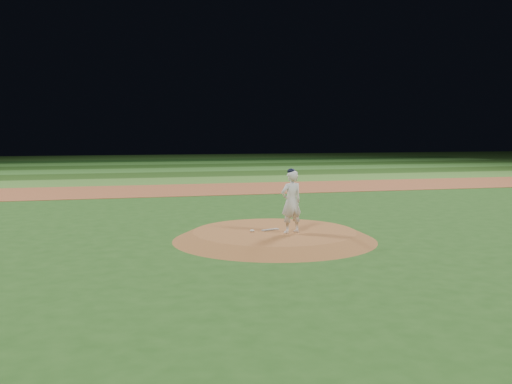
% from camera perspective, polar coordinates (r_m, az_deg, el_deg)
% --- Properties ---
extents(ground, '(120.00, 120.00, 0.00)m').
position_cam_1_polar(ground, '(15.49, 1.85, -4.80)').
color(ground, '#234F19').
rests_on(ground, ground).
extents(infield_dirt_band, '(70.00, 6.00, 0.02)m').
position_cam_1_polar(infield_dirt_band, '(29.07, -5.91, 0.26)').
color(infield_dirt_band, '#95502E').
rests_on(infield_dirt_band, ground).
extents(outfield_stripe_0, '(70.00, 5.00, 0.02)m').
position_cam_1_polar(outfield_stripe_0, '(34.49, -7.27, 1.14)').
color(outfield_stripe_0, '#42772B').
rests_on(outfield_stripe_0, ground).
extents(outfield_stripe_1, '(70.00, 5.00, 0.02)m').
position_cam_1_polar(outfield_stripe_1, '(39.45, -8.18, 1.73)').
color(outfield_stripe_1, '#224716').
rests_on(outfield_stripe_1, ground).
extents(outfield_stripe_2, '(70.00, 5.00, 0.02)m').
position_cam_1_polar(outfield_stripe_2, '(44.41, -8.89, 2.19)').
color(outfield_stripe_2, '#37752A').
rests_on(outfield_stripe_2, ground).
extents(outfield_stripe_3, '(70.00, 5.00, 0.02)m').
position_cam_1_polar(outfield_stripe_3, '(49.38, -9.46, 2.56)').
color(outfield_stripe_3, '#204817').
rests_on(outfield_stripe_3, ground).
extents(outfield_stripe_4, '(70.00, 5.00, 0.02)m').
position_cam_1_polar(outfield_stripe_4, '(54.35, -9.92, 2.86)').
color(outfield_stripe_4, '#377A2C').
rests_on(outfield_stripe_4, ground).
extents(outfield_stripe_5, '(70.00, 5.00, 0.02)m').
position_cam_1_polar(outfield_stripe_5, '(59.33, -10.31, 3.11)').
color(outfield_stripe_5, '#173F14').
rests_on(outfield_stripe_5, ground).
extents(pitchers_mound, '(5.50, 5.50, 0.25)m').
position_cam_1_polar(pitchers_mound, '(15.47, 1.85, -4.35)').
color(pitchers_mound, '#975B2E').
rests_on(pitchers_mound, ground).
extents(pitching_rubber, '(0.53, 0.30, 0.03)m').
position_cam_1_polar(pitching_rubber, '(15.53, 1.44, -3.78)').
color(pitching_rubber, beige).
rests_on(pitching_rubber, pitchers_mound).
extents(rosin_bag, '(0.12, 0.12, 0.06)m').
position_cam_1_polar(rosin_bag, '(15.25, -0.39, -3.89)').
color(rosin_bag, silver).
rests_on(rosin_bag, pitchers_mound).
extents(pitcher_on_mound, '(0.68, 0.53, 1.71)m').
position_cam_1_polar(pitcher_on_mound, '(15.03, 3.55, -0.93)').
color(pitcher_on_mound, white).
rests_on(pitcher_on_mound, pitchers_mound).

